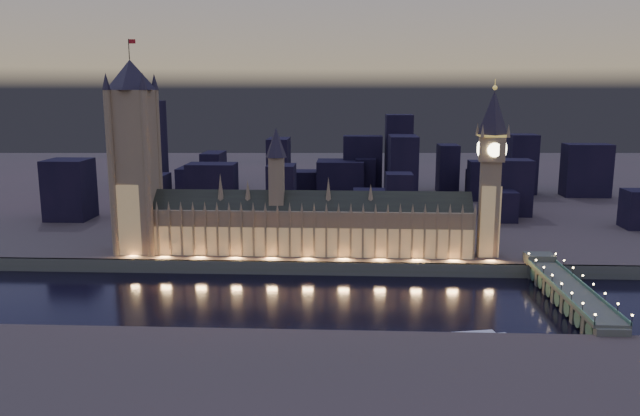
{
  "coord_description": "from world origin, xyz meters",
  "views": [
    {
      "loc": [
        22.61,
        -316.36,
        109.17
      ],
      "look_at": [
        5.0,
        55.0,
        38.0
      ],
      "focal_mm": 35.0,
      "sensor_mm": 36.0,
      "label": 1
    }
  ],
  "objects_px": {
    "palace_of_westminster": "(308,224)",
    "victoria_tower": "(134,149)",
    "elizabeth_tower": "(491,159)",
    "river_boat": "(469,340)",
    "westminster_bridge": "(567,292)"
  },
  "relations": [
    {
      "from": "victoria_tower",
      "to": "westminster_bridge",
      "type": "height_order",
      "value": "victoria_tower"
    },
    {
      "from": "victoria_tower",
      "to": "elizabeth_tower",
      "type": "xyz_separation_m",
      "value": [
        218.0,
        -0.01,
        -5.43
      ]
    },
    {
      "from": "palace_of_westminster",
      "to": "victoria_tower",
      "type": "distance_m",
      "value": 116.66
    },
    {
      "from": "westminster_bridge",
      "to": "river_boat",
      "type": "xyz_separation_m",
      "value": [
        -60.0,
        -54.54,
        -4.44
      ]
    },
    {
      "from": "victoria_tower",
      "to": "river_boat",
      "type": "height_order",
      "value": "victoria_tower"
    },
    {
      "from": "palace_of_westminster",
      "to": "river_boat",
      "type": "height_order",
      "value": "palace_of_westminster"
    },
    {
      "from": "victoria_tower",
      "to": "westminster_bridge",
      "type": "relative_size",
      "value": 1.16
    },
    {
      "from": "victoria_tower",
      "to": "river_boat",
      "type": "bearing_deg",
      "value": -32.92
    },
    {
      "from": "victoria_tower",
      "to": "elizabeth_tower",
      "type": "relative_size",
      "value": 1.22
    },
    {
      "from": "palace_of_westminster",
      "to": "victoria_tower",
      "type": "height_order",
      "value": "victoria_tower"
    },
    {
      "from": "river_boat",
      "to": "elizabeth_tower",
      "type": "bearing_deg",
      "value": 74.73
    },
    {
      "from": "elizabeth_tower",
      "to": "westminster_bridge",
      "type": "height_order",
      "value": "elizabeth_tower"
    },
    {
      "from": "victoria_tower",
      "to": "westminster_bridge",
      "type": "xyz_separation_m",
      "value": [
        245.25,
        -65.39,
        -66.97
      ]
    },
    {
      "from": "palace_of_westminster",
      "to": "elizabeth_tower",
      "type": "relative_size",
      "value": 1.89
    },
    {
      "from": "palace_of_westminster",
      "to": "victoria_tower",
      "type": "bearing_deg",
      "value": 179.9
    }
  ]
}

